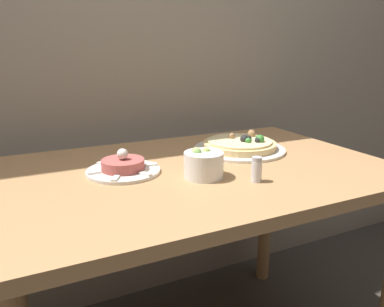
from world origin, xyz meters
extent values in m
cube|color=gray|center=(0.00, 0.93, 1.30)|extent=(8.00, 0.05, 2.60)
cube|color=#AD7F51|center=(0.00, 0.40, 0.75)|extent=(1.23, 0.80, 0.03)
cylinder|color=#AD7F51|center=(-0.56, 0.74, 0.36)|extent=(0.06, 0.06, 0.73)
cylinder|color=#AD7F51|center=(0.56, 0.74, 0.36)|extent=(0.06, 0.06, 0.73)
cylinder|color=silver|center=(0.24, 0.51, 0.77)|extent=(0.33, 0.33, 0.01)
cylinder|color=#E5C17F|center=(0.24, 0.51, 0.79)|extent=(0.27, 0.27, 0.02)
cylinder|color=beige|center=(0.24, 0.51, 0.80)|extent=(0.23, 0.23, 0.01)
sphere|color=#387F33|center=(0.24, 0.46, 0.81)|extent=(0.02, 0.02, 0.02)
sphere|color=black|center=(0.25, 0.49, 0.81)|extent=(0.02, 0.02, 0.02)
sphere|color=#997047|center=(0.23, 0.55, 0.81)|extent=(0.02, 0.02, 0.02)
sphere|color=#387F33|center=(0.29, 0.46, 0.81)|extent=(0.03, 0.03, 0.03)
sphere|color=black|center=(0.28, 0.45, 0.81)|extent=(0.02, 0.02, 0.02)
sphere|color=#997047|center=(0.31, 0.54, 0.81)|extent=(0.03, 0.03, 0.03)
sphere|color=black|center=(0.24, 0.49, 0.81)|extent=(0.03, 0.03, 0.03)
sphere|color=black|center=(0.26, 0.49, 0.81)|extent=(0.02, 0.02, 0.02)
cylinder|color=silver|center=(-0.21, 0.45, 0.77)|extent=(0.22, 0.22, 0.01)
cylinder|color=#B2514C|center=(-0.21, 0.45, 0.79)|extent=(0.13, 0.13, 0.03)
sphere|color=silver|center=(-0.21, 0.45, 0.82)|extent=(0.03, 0.03, 0.03)
cube|color=white|center=(-0.13, 0.45, 0.78)|extent=(0.04, 0.02, 0.01)
cube|color=white|center=(-0.17, 0.52, 0.78)|extent=(0.03, 0.04, 0.01)
cube|color=white|center=(-0.26, 0.52, 0.78)|extent=(0.03, 0.04, 0.01)
cube|color=white|center=(-0.30, 0.45, 0.78)|extent=(0.04, 0.02, 0.01)
cube|color=white|center=(-0.26, 0.37, 0.78)|extent=(0.03, 0.04, 0.01)
cube|color=white|center=(-0.17, 0.37, 0.78)|extent=(0.03, 0.04, 0.01)
cylinder|color=white|center=(-0.02, 0.31, 0.80)|extent=(0.12, 0.12, 0.07)
sphere|color=#668E42|center=(-0.03, 0.32, 0.83)|extent=(0.03, 0.03, 0.03)
sphere|color=#8EA34C|center=(0.00, 0.32, 0.83)|extent=(0.03, 0.03, 0.03)
sphere|color=#B7BC70|center=(-0.03, 0.33, 0.83)|extent=(0.03, 0.03, 0.03)
cylinder|color=silver|center=(0.10, 0.21, 0.79)|extent=(0.03, 0.03, 0.06)
cylinder|color=#B2B2B7|center=(0.10, 0.21, 0.83)|extent=(0.03, 0.03, 0.01)
camera|label=1|loc=(-0.49, -0.60, 1.13)|focal=35.00mm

